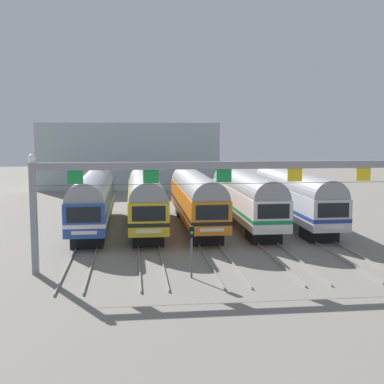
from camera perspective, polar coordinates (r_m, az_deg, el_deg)
name	(u,v)px	position (r m, az deg, el deg)	size (l,w,h in m)	color
ground_plane	(196,227)	(44.62, 0.43, -3.89)	(160.00, 160.00, 0.00)	gray
track_bed	(178,200)	(61.30, -1.54, -0.90)	(18.91, 70.00, 0.15)	gray
commuter_train_blue	(94,198)	(43.98, -10.89, -0.63)	(2.88, 18.06, 5.05)	#284C9E
commuter_train_yellow	(145,197)	(43.87, -5.21, -0.55)	(2.88, 18.06, 5.05)	gold
commuter_train_orange	(196,196)	(44.20, 0.44, -0.47)	(2.88, 18.06, 5.05)	orange
commuter_train_white	(245,195)	(44.93, 5.95, -0.39)	(2.88, 18.06, 4.77)	white
commuter_train_silver	(294,195)	(46.08, 11.23, -0.30)	(2.88, 18.06, 5.05)	silver
catenary_gantry	(224,182)	(30.64, 3.57, 1.16)	(22.64, 0.44, 6.97)	gray
yard_signal_mast	(191,242)	(28.93, -0.06, -5.55)	(0.28, 0.35, 2.99)	#59595E
maintenance_building	(129,155)	(76.75, -6.99, 4.08)	(25.47, 10.00, 9.42)	#9EB2B7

